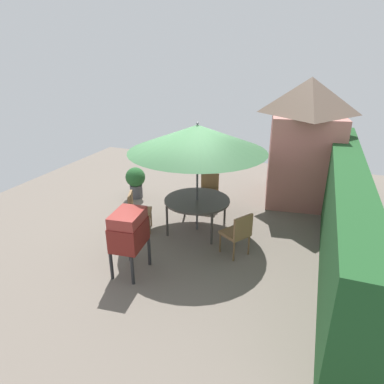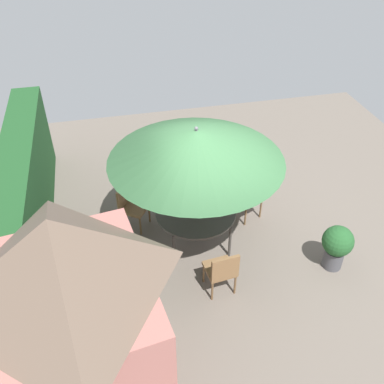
{
  "view_description": "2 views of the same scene",
  "coord_description": "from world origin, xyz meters",
  "px_view_note": "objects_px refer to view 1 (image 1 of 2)",
  "views": [
    {
      "loc": [
        6.51,
        2.84,
        3.68
      ],
      "look_at": [
        0.15,
        0.44,
        0.9
      ],
      "focal_mm": 31.31,
      "sensor_mm": 36.0,
      "label": 1
    },
    {
      "loc": [
        -5.59,
        1.94,
        5.72
      ],
      "look_at": [
        0.18,
        0.62,
        1.15
      ],
      "focal_mm": 40.36,
      "sensor_mm": 36.0,
      "label": 2
    }
  ],
  "objects_px": {
    "chair_far_side": "(209,188)",
    "chair_toward_hedge": "(137,209)",
    "garden_shed": "(305,140)",
    "bbq_grill": "(129,231)",
    "patio_table": "(197,201)",
    "chair_near_shed": "(238,232)",
    "patio_umbrella": "(198,138)",
    "potted_plant_by_shed": "(136,180)"
  },
  "relations": [
    {
      "from": "garden_shed",
      "to": "potted_plant_by_shed",
      "type": "bearing_deg",
      "value": -70.3
    },
    {
      "from": "bbq_grill",
      "to": "chair_toward_hedge",
      "type": "distance_m",
      "value": 1.61
    },
    {
      "from": "garden_shed",
      "to": "bbq_grill",
      "type": "height_order",
      "value": "garden_shed"
    },
    {
      "from": "bbq_grill",
      "to": "chair_near_shed",
      "type": "bearing_deg",
      "value": 125.86
    },
    {
      "from": "bbq_grill",
      "to": "chair_near_shed",
      "type": "xyz_separation_m",
      "value": [
        -1.21,
        1.68,
        -0.33
      ]
    },
    {
      "from": "patio_umbrella",
      "to": "chair_near_shed",
      "type": "relative_size",
      "value": 3.24
    },
    {
      "from": "patio_table",
      "to": "patio_umbrella",
      "type": "distance_m",
      "value": 1.42
    },
    {
      "from": "garden_shed",
      "to": "chair_near_shed",
      "type": "relative_size",
      "value": 3.56
    },
    {
      "from": "chair_near_shed",
      "to": "chair_far_side",
      "type": "height_order",
      "value": "same"
    },
    {
      "from": "chair_near_shed",
      "to": "potted_plant_by_shed",
      "type": "relative_size",
      "value": 1.04
    },
    {
      "from": "patio_umbrella",
      "to": "chair_near_shed",
      "type": "height_order",
      "value": "patio_umbrella"
    },
    {
      "from": "patio_table",
      "to": "bbq_grill",
      "type": "distance_m",
      "value": 2.03
    },
    {
      "from": "bbq_grill",
      "to": "chair_far_side",
      "type": "bearing_deg",
      "value": 172.25
    },
    {
      "from": "garden_shed",
      "to": "potted_plant_by_shed",
      "type": "distance_m",
      "value": 4.61
    },
    {
      "from": "patio_umbrella",
      "to": "chair_far_side",
      "type": "height_order",
      "value": "patio_umbrella"
    },
    {
      "from": "garden_shed",
      "to": "chair_far_side",
      "type": "height_order",
      "value": "garden_shed"
    },
    {
      "from": "bbq_grill",
      "to": "chair_near_shed",
      "type": "relative_size",
      "value": 1.33
    },
    {
      "from": "potted_plant_by_shed",
      "to": "bbq_grill",
      "type": "bearing_deg",
      "value": 27.95
    },
    {
      "from": "patio_table",
      "to": "chair_near_shed",
      "type": "height_order",
      "value": "chair_near_shed"
    },
    {
      "from": "patio_table",
      "to": "bbq_grill",
      "type": "height_order",
      "value": "bbq_grill"
    },
    {
      "from": "chair_toward_hedge",
      "to": "patio_umbrella",
      "type": "bearing_deg",
      "value": 112.7
    },
    {
      "from": "patio_table",
      "to": "chair_near_shed",
      "type": "relative_size",
      "value": 1.61
    },
    {
      "from": "garden_shed",
      "to": "chair_toward_hedge",
      "type": "relative_size",
      "value": 3.56
    },
    {
      "from": "patio_umbrella",
      "to": "potted_plant_by_shed",
      "type": "distance_m",
      "value": 2.96
    },
    {
      "from": "chair_near_shed",
      "to": "patio_umbrella",
      "type": "bearing_deg",
      "value": -123.33
    },
    {
      "from": "chair_far_side",
      "to": "chair_toward_hedge",
      "type": "relative_size",
      "value": 1.0
    },
    {
      "from": "chair_near_shed",
      "to": "chair_toward_hedge",
      "type": "bearing_deg",
      "value": -95.16
    },
    {
      "from": "chair_far_side",
      "to": "bbq_grill",
      "type": "bearing_deg",
      "value": -7.75
    },
    {
      "from": "patio_table",
      "to": "chair_far_side",
      "type": "distance_m",
      "value": 1.28
    },
    {
      "from": "potted_plant_by_shed",
      "to": "patio_table",
      "type": "bearing_deg",
      "value": 62.59
    },
    {
      "from": "patio_table",
      "to": "bbq_grill",
      "type": "xyz_separation_m",
      "value": [
        1.94,
        -0.57,
        0.16
      ]
    },
    {
      "from": "garden_shed",
      "to": "chair_far_side",
      "type": "bearing_deg",
      "value": -56.93
    },
    {
      "from": "garden_shed",
      "to": "chair_toward_hedge",
      "type": "bearing_deg",
      "value": -45.6
    },
    {
      "from": "garden_shed",
      "to": "patio_table",
      "type": "bearing_deg",
      "value": -37.03
    },
    {
      "from": "chair_far_side",
      "to": "chair_toward_hedge",
      "type": "distance_m",
      "value": 2.09
    },
    {
      "from": "chair_near_shed",
      "to": "chair_far_side",
      "type": "distance_m",
      "value": 2.35
    },
    {
      "from": "chair_far_side",
      "to": "chair_toward_hedge",
      "type": "xyz_separation_m",
      "value": [
        1.78,
        -1.1,
        0.0
      ]
    },
    {
      "from": "patio_umbrella",
      "to": "chair_far_side",
      "type": "distance_m",
      "value": 2.03
    },
    {
      "from": "patio_table",
      "to": "garden_shed",
      "type": "bearing_deg",
      "value": 142.97
    },
    {
      "from": "chair_far_side",
      "to": "patio_table",
      "type": "bearing_deg",
      "value": 6.08
    },
    {
      "from": "chair_near_shed",
      "to": "potted_plant_by_shed",
      "type": "height_order",
      "value": "chair_near_shed"
    },
    {
      "from": "bbq_grill",
      "to": "chair_far_side",
      "type": "relative_size",
      "value": 1.33
    }
  ]
}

